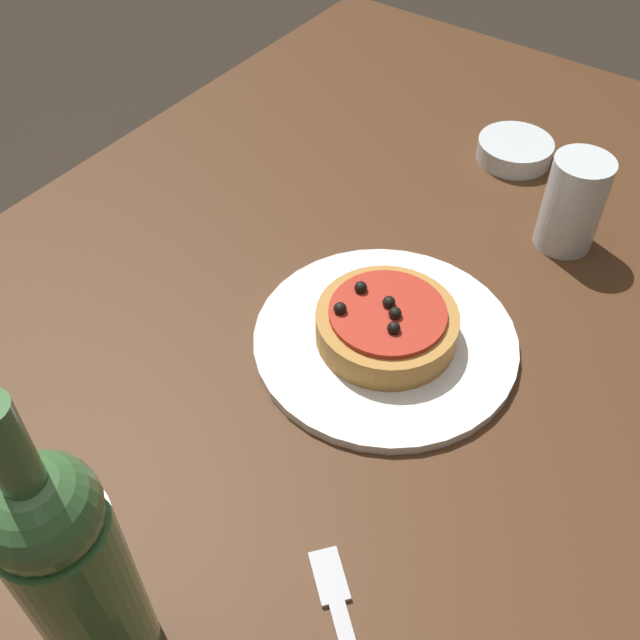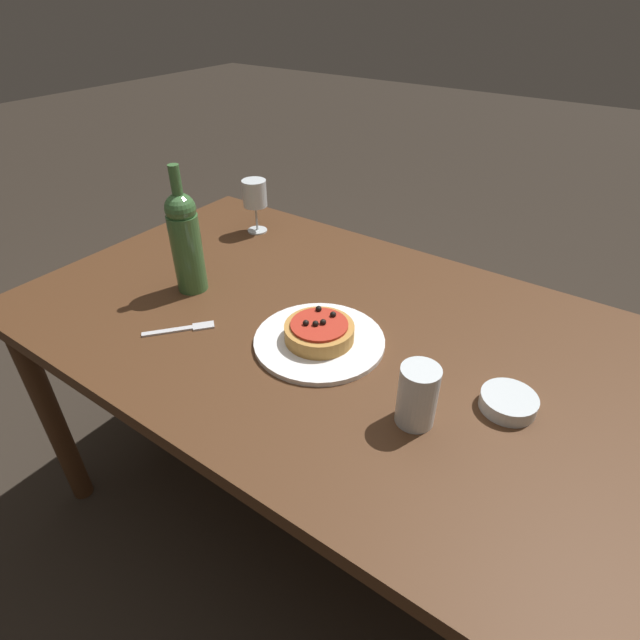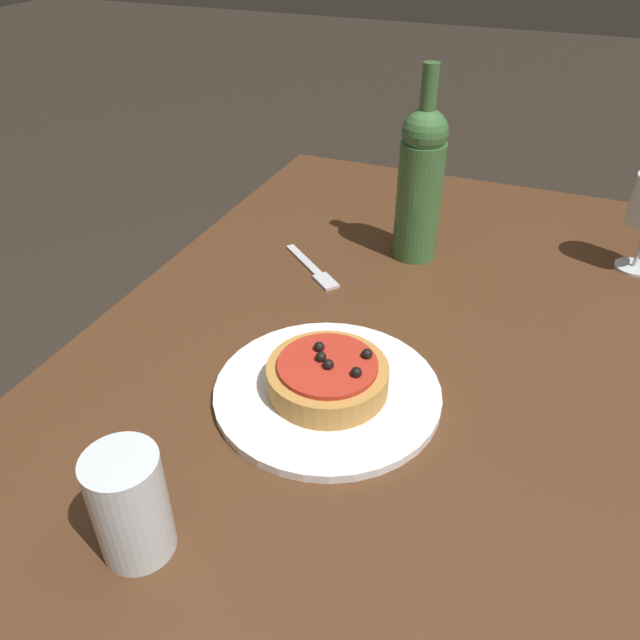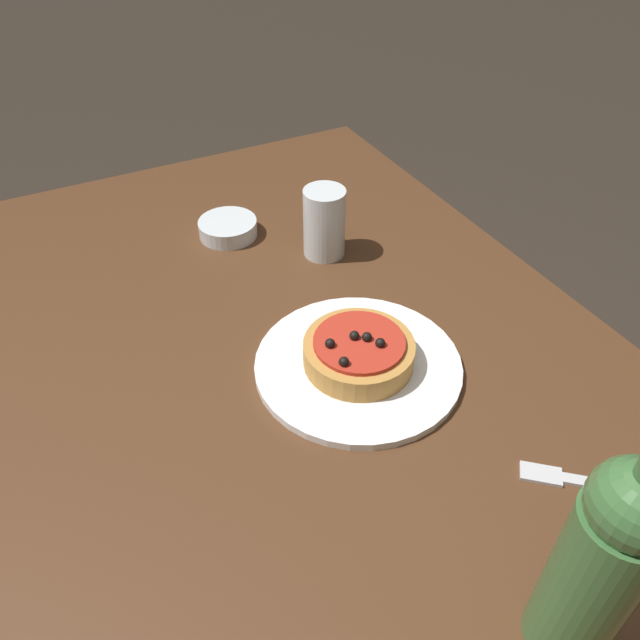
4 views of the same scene
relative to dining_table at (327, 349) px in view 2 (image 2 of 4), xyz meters
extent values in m
plane|color=#2D261E|center=(0.00, 0.00, -0.66)|extent=(14.00, 14.00, 0.00)
cube|color=#4C2D19|center=(0.00, 0.00, 0.06)|extent=(1.52, 0.92, 0.03)
cylinder|color=#4C2D19|center=(0.70, 0.40, -0.31)|extent=(0.06, 0.06, 0.71)
cylinder|color=#4C2D19|center=(0.70, -0.40, -0.31)|extent=(0.06, 0.06, 0.71)
cylinder|color=#4C2D19|center=(-0.70, -0.40, -0.31)|extent=(0.06, 0.06, 0.71)
cylinder|color=white|center=(-0.03, 0.08, 0.09)|extent=(0.29, 0.29, 0.01)
cylinder|color=#BC843D|center=(-0.03, 0.08, 0.11)|extent=(0.15, 0.15, 0.04)
cylinder|color=#B72D1E|center=(-0.03, 0.08, 0.13)|extent=(0.13, 0.13, 0.01)
sphere|color=black|center=(0.00, 0.03, 0.14)|extent=(0.01, 0.01, 0.01)
sphere|color=black|center=(-0.01, 0.10, 0.14)|extent=(0.01, 0.01, 0.01)
sphere|color=black|center=(-0.04, 0.03, 0.14)|extent=(0.01, 0.01, 0.01)
sphere|color=black|center=(-0.03, 0.09, 0.14)|extent=(0.01, 0.01, 0.01)
sphere|color=black|center=(-0.04, 0.07, 0.14)|extent=(0.01, 0.01, 0.01)
cylinder|color=silver|center=(0.47, -0.29, 0.08)|extent=(0.06, 0.06, 0.00)
cylinder|color=silver|center=(0.47, -0.29, 0.13)|extent=(0.01, 0.01, 0.08)
cylinder|color=silver|center=(0.47, -0.29, 0.21)|extent=(0.07, 0.07, 0.08)
cylinder|color=#3D6B38|center=(0.38, 0.07, 0.18)|extent=(0.08, 0.08, 0.20)
sphere|color=#3D6B38|center=(0.38, 0.07, 0.30)|extent=(0.08, 0.08, 0.08)
cylinder|color=#3D6B38|center=(0.38, 0.07, 0.36)|extent=(0.03, 0.03, 0.09)
cylinder|color=silver|center=(-0.31, 0.17, 0.14)|extent=(0.07, 0.07, 0.12)
cylinder|color=silver|center=(-0.44, 0.04, 0.10)|extent=(0.11, 0.11, 0.03)
cube|color=silver|center=(0.28, 0.24, 0.08)|extent=(0.08, 0.10, 0.00)
cube|color=silver|center=(0.23, 0.18, 0.08)|extent=(0.05, 0.05, 0.00)
camera|label=1|loc=(0.46, 0.34, 0.71)|focal=42.00mm
camera|label=2|loc=(-0.54, 0.80, 0.76)|focal=28.00mm
camera|label=3|loc=(-0.59, -0.14, 0.62)|focal=35.00mm
camera|label=4|loc=(0.50, -0.26, 0.71)|focal=35.00mm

